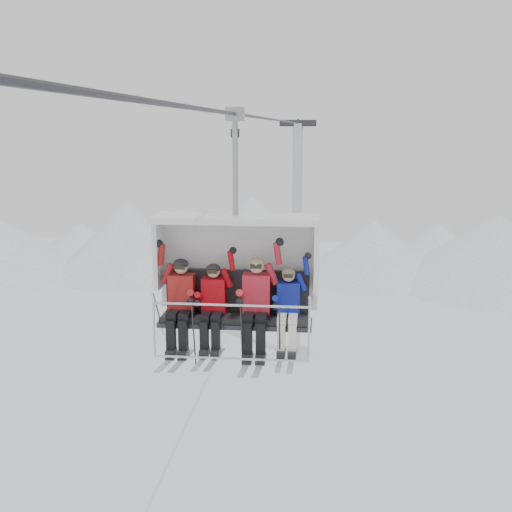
# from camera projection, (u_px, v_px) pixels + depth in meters

# --- Properties ---
(ridgeline) EXTENTS (72.00, 21.00, 7.00)m
(ridgeline) POSITION_uv_depth(u_px,v_px,m) (288.00, 245.00, 56.59)
(ridgeline) COLOR white
(ridgeline) RESTS_ON ground
(lift_tower_right) EXTENTS (2.00, 1.80, 13.48)m
(lift_tower_right) POSITION_uv_depth(u_px,v_px,m) (296.00, 259.00, 36.30)
(lift_tower_right) COLOR #B9BCC1
(lift_tower_right) RESTS_ON ground
(haul_cable) EXTENTS (0.06, 50.00, 0.06)m
(haul_cable) POSITION_uv_depth(u_px,v_px,m) (256.00, 117.00, 13.36)
(haul_cable) COLOR #2B2B30
(haul_cable) RESTS_ON lift_tower_left
(chairlift_carrier) EXTENTS (2.73, 1.17, 3.98)m
(chairlift_carrier) POSITION_uv_depth(u_px,v_px,m) (237.00, 268.00, 10.85)
(chairlift_carrier) COLOR black
(chairlift_carrier) RESTS_ON haul_cable
(skier_far_left) EXTENTS (0.43, 1.69, 1.70)m
(skier_far_left) POSITION_uv_depth(u_px,v_px,m) (181.00, 301.00, 10.74)
(skier_far_left) COLOR #A21D1B
(skier_far_left) RESTS_ON chairlift_carrier
(skier_center_left) EXTENTS (0.40, 1.69, 1.59)m
(skier_center_left) POSITION_uv_depth(u_px,v_px,m) (213.00, 304.00, 10.69)
(skier_center_left) COLOR #B40811
(skier_center_left) RESTS_ON chairlift_carrier
(skier_center_right) EXTENTS (0.45, 1.69, 1.78)m
(skier_center_right) POSITION_uv_depth(u_px,v_px,m) (256.00, 302.00, 10.62)
(skier_center_right) COLOR red
(skier_center_right) RESTS_ON chairlift_carrier
(skier_far_right) EXTENTS (0.37, 1.69, 1.51)m
(skier_far_right) POSITION_uv_depth(u_px,v_px,m) (288.00, 308.00, 10.56)
(skier_far_right) COLOR navy
(skier_far_right) RESTS_ON chairlift_carrier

